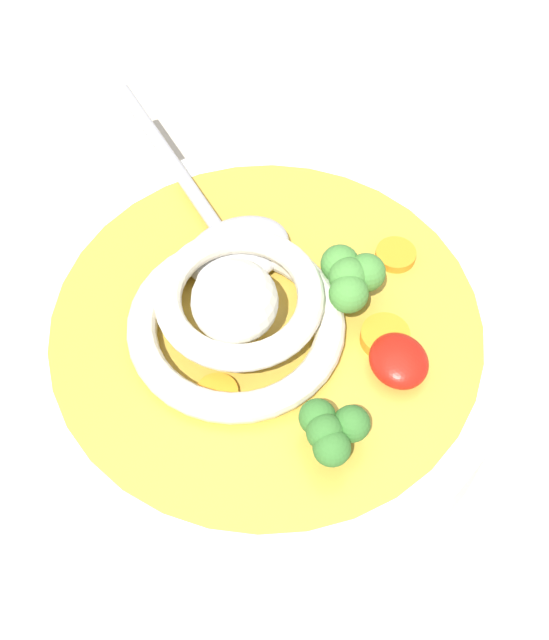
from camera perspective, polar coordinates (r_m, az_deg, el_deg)
table_slab at (r=46.25cm, az=0.89°, el=-7.57°), size 96.44×96.44×3.42cm
soup_bowl at (r=44.20cm, az=0.00°, el=-1.58°), size 25.83×25.83×4.57cm
noodle_pile at (r=40.80cm, az=-2.68°, el=0.58°), size 12.35×12.11×4.96cm
soup_spoon at (r=44.84cm, az=-3.74°, el=6.06°), size 17.52×6.59×1.60cm
chili_sauce_dollop at (r=40.65cm, az=8.78°, el=-2.86°), size 3.26×2.93×1.47cm
broccoli_floret_left at (r=37.43cm, az=4.40°, el=-7.68°), size 3.46×2.98×2.74cm
broccoli_floret_far at (r=41.66cm, az=5.40°, el=3.04°), size 4.00×3.44×3.16cm
carrot_slice_front at (r=39.68cm, az=-3.86°, el=-5.81°), size 2.10×2.10×0.51cm
carrot_slice_right at (r=41.94cm, az=7.53°, el=-0.63°), size 2.53×2.53×0.75cm
carrot_slice_beside_noodles at (r=45.04cm, az=8.57°, el=4.59°), size 2.23×2.23×0.52cm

